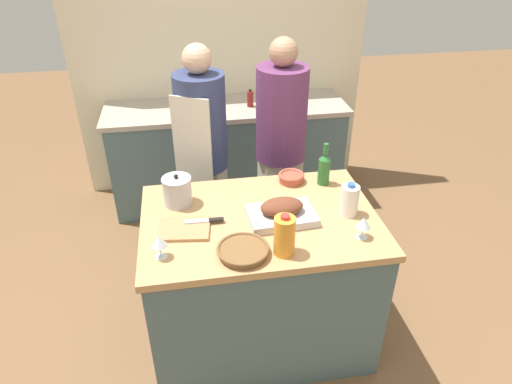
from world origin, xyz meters
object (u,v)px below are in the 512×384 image
Objects in this scene: wine_bottle_green at (324,168)px; knife_chef at (205,220)px; stock_pot at (177,191)px; person_cook_aproned at (203,151)px; condiment_bottle_short at (250,99)px; roasting_pan at (282,212)px; milk_jug at (349,200)px; person_cook_guest at (281,142)px; wicker_basket at (243,250)px; wine_glass_left at (159,242)px; condiment_bottle_tall at (208,98)px; cutting_board at (184,229)px; wine_glass_right at (363,223)px; mixing_bowl at (291,177)px; juice_jug at (284,236)px; condiment_bottle_extra at (293,94)px.

knife_chef is (-0.72, -0.30, -0.08)m from wine_bottle_green.
person_cook_aproned is at bearing 74.20° from stock_pot.
stock_pot reaches higher than condiment_bottle_short.
roasting_pan is 2.48× the size of condiment_bottle_short.
person_cook_guest is (-0.17, 0.92, -0.08)m from milk_jug.
roasting_pan reaches higher than wicker_basket.
wine_glass_left is 1.96m from condiment_bottle_tall.
cutting_board is at bearing -178.54° from roasting_pan.
milk_jug reaches higher than wine_glass_right.
condiment_bottle_short is at bearing 98.39° from wine_glass_right.
condiment_bottle_short is (0.72, 1.84, -0.02)m from wine_glass_left.
cutting_board is at bearing -149.16° from mixing_bowl.
stock_pot is 0.86m from wine_bottle_green.
juice_jug is at bearing -6.20° from wine_glass_left.
roasting_pan is 0.28m from juice_jug.
wine_glass_left is at bearing -111.23° from condiment_bottle_short.
wine_bottle_green is 0.60m from person_cook_guest.
wine_glass_left is (-0.09, -0.46, 0.01)m from stock_pot.
knife_chef is 0.85m from person_cook_aproned.
cutting_board is at bearing -110.09° from condiment_bottle_short.
mixing_bowl is at bearing -73.38° from condiment_bottle_tall.
wine_bottle_green is 1.50m from condiment_bottle_tall.
milk_jug is 1.58× the size of wine_glass_right.
juice_jug reaches higher than roasting_pan.
milk_jug reaches higher than cutting_board.
condiment_bottle_extra is (0.85, 1.62, 0.06)m from knife_chef.
wine_glass_right is at bearing -90.51° from person_cook_guest.
cutting_board is at bearing 138.46° from wicker_basket.
milk_jug is 0.94m from person_cook_guest.
knife_chef is at bearing 139.76° from juice_jug.
wicker_basket is 1.36× the size of stock_pot.
person_cook_aproned is at bearing 105.16° from juice_jug.
mixing_bowl is at bearing 69.39° from roasting_pan.
condiment_bottle_short reaches higher than condiment_bottle_tall.
condiment_bottle_extra is (0.31, 1.27, 0.06)m from mixing_bowl.
person_cook_guest is at bearing -81.94° from condiment_bottle_short.
person_cook_guest reaches higher than cutting_board.
cutting_board is 1.75m from condiment_bottle_short.
condiment_bottle_tall is at bearing 174.55° from condiment_bottle_extra.
knife_chef is 1.41× the size of condiment_bottle_short.
mixing_bowl is 1.31m from condiment_bottle_extra.
wicker_basket is at bearing -60.62° from knife_chef.
wicker_basket is 0.16× the size of person_cook_aproned.
person_cook_aproned reaches higher than condiment_bottle_extra.
wicker_basket is 1.97m from condiment_bottle_tall.
stock_pot is 0.71m from juice_jug.
person_cook_aproned is (-0.72, 1.09, -0.08)m from wine_glass_right.
milk_jug reaches higher than condiment_bottle_tall.
roasting_pan is at bearing 178.66° from milk_jug.
wine_glass_left reaches higher than wine_glass_right.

